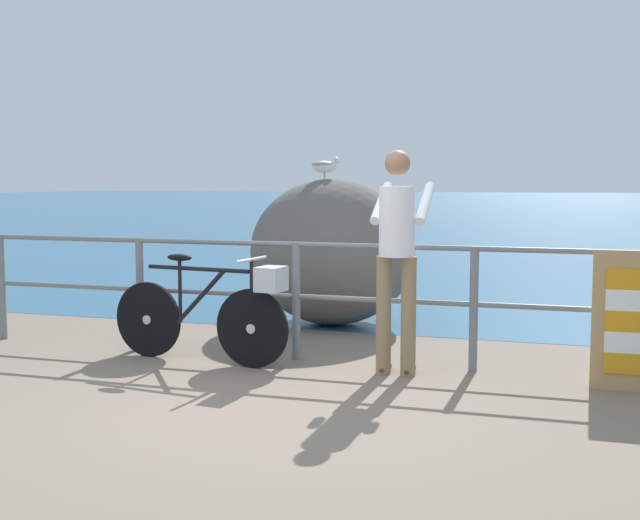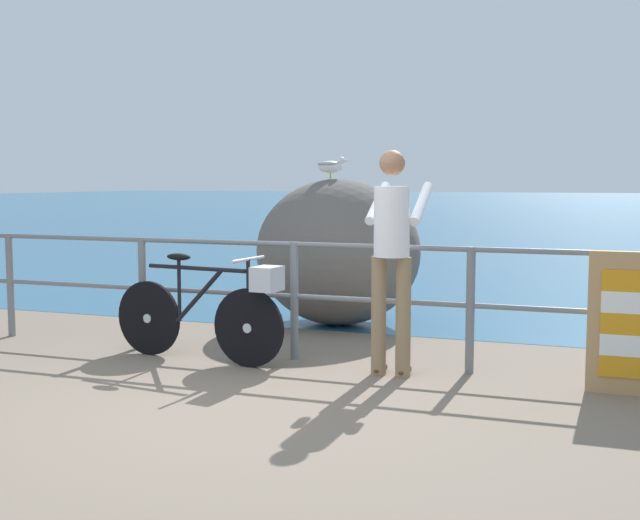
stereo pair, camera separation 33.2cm
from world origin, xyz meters
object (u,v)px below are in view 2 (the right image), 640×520
Objects in this scene: bicycle at (211,309)px; breakwater_boulder_main at (338,252)px; person_at_railing at (392,251)px; seagull at (331,166)px.

breakwater_boulder_main is at bearing 85.81° from bicycle.
person_at_railing is 2.32m from breakwater_boulder_main.
seagull is (-1.21, 2.01, 0.71)m from person_at_railing.
breakwater_boulder_main reaches higher than bicycle.
breakwater_boulder_main is (0.42, 2.10, 0.31)m from bicycle.
bicycle is 1.64m from person_at_railing.
seagull reaches higher than bicycle.
person_at_railing is at bearing 10.47° from bicycle.
breakwater_boulder_main is 0.92m from seagull.
person_at_railing is at bearing -87.25° from seagull.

